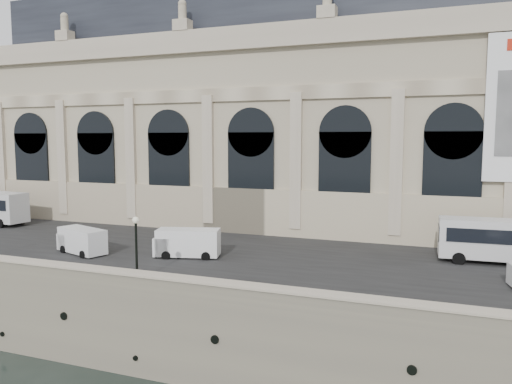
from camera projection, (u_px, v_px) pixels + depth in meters
quay at (316, 241)px, 65.08m from camera, size 160.00×70.00×6.00m
street at (261, 253)px, 45.21m from camera, size 160.00×24.00×0.06m
parapet at (191, 287)px, 32.67m from camera, size 160.00×1.40×1.21m
museum at (262, 111)px, 61.54m from camera, size 69.00×18.70×29.10m
van_b at (184, 243)px, 43.41m from camera, size 5.95×3.50×2.49m
van_c at (80, 241)px, 44.87m from camera, size 5.57×3.55×2.33m
lamp_right at (136, 250)px, 35.80m from camera, size 0.49×0.49×4.78m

